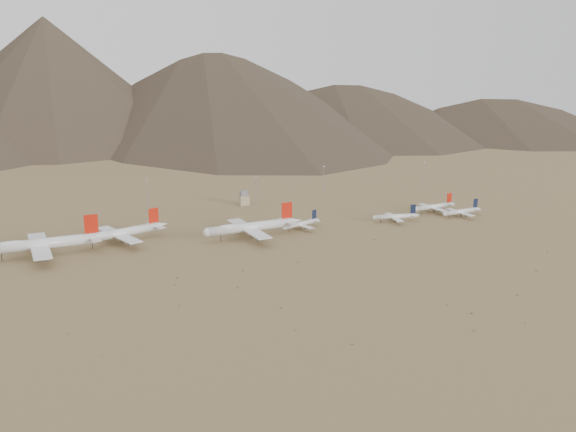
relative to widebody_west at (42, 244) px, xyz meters
name	(u,v)px	position (x,y,z in m)	size (l,w,h in m)	color
ground	(253,247)	(130.53, -26.89, -8.25)	(3000.00, 3000.00, 0.00)	#967E4D
mountain_ridge	(107,41)	(130.53, 873.11, 141.75)	(4400.00, 1000.00, 300.00)	#473C2B
widebody_west	(42,244)	(0.00, 0.00, 0.00)	(80.62, 62.13, 23.94)	silver
widebody_centre	(120,233)	(49.31, 13.25, -1.30)	(64.99, 51.88, 20.19)	silver
widebody_east	(250,227)	(135.52, -5.23, -0.62)	(74.49, 57.65, 22.15)	silver
narrowbody_a	(301,224)	(176.71, 3.31, -4.28)	(35.41, 26.51, 12.26)	silver
narrowbody_b	(396,216)	(252.22, -2.58, -4.13)	(38.37, 27.90, 12.72)	silver
narrowbody_c	(434,207)	(297.10, 13.75, -3.66)	(42.75, 31.03, 14.15)	silver
narrowbody_d	(462,211)	(308.79, -6.78, -4.04)	(39.21, 28.46, 12.98)	silver
control_tower	(244,199)	(160.53, 93.11, -2.94)	(8.00, 8.00, 12.00)	tan
mast_west	(147,193)	(81.30, 103.48, 5.95)	(2.00, 0.60, 25.70)	gray
mast_centre	(256,190)	(168.50, 83.83, 5.95)	(2.00, 0.60, 25.70)	gray
mast_east	(323,178)	(242.00, 111.24, 5.95)	(2.00, 0.60, 25.70)	gray
mast_far_east	(424,174)	(339.77, 98.03, 5.95)	(2.00, 0.60, 25.70)	gray
desert_scrub	(349,289)	(154.90, -121.50, -7.94)	(443.19, 166.16, 0.95)	brown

